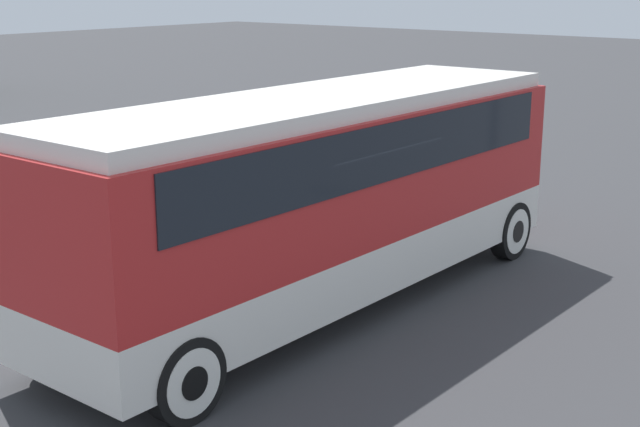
% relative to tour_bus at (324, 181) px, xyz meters
% --- Properties ---
extents(ground_plane, '(120.00, 120.00, 0.00)m').
position_rel_tour_bus_xyz_m(ground_plane, '(-0.10, -0.00, -1.88)').
color(ground_plane, '#38383A').
extents(tour_bus, '(9.35, 2.54, 3.14)m').
position_rel_tour_bus_xyz_m(tour_bus, '(0.00, 0.00, 0.00)').
color(tour_bus, silver).
rests_on(tour_bus, ground_plane).
extents(parked_car_mid, '(4.15, 1.97, 1.38)m').
position_rel_tour_bus_xyz_m(parked_car_mid, '(0.23, 4.96, -1.19)').
color(parked_car_mid, '#BCBCC1').
rests_on(parked_car_mid, ground_plane).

